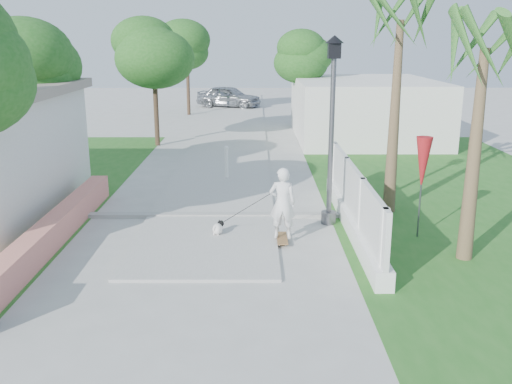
{
  "coord_description": "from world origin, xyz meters",
  "views": [
    {
      "loc": [
        1.11,
        -7.73,
        4.37
      ],
      "look_at": [
        1.13,
        4.36,
        1.1
      ],
      "focal_mm": 40.0,
      "sensor_mm": 36.0,
      "label": 1
    }
  ],
  "objects_px": {
    "dog": "(218,228)",
    "parked_car": "(229,97)",
    "street_lamp": "(332,124)",
    "bollard": "(226,161)",
    "patio_umbrella": "(423,165)",
    "skateboarder": "(259,207)"
  },
  "relations": [
    {
      "from": "dog",
      "to": "parked_car",
      "type": "distance_m",
      "value": 25.03
    },
    {
      "from": "bollard",
      "to": "dog",
      "type": "bearing_deg",
      "value": -89.3
    },
    {
      "from": "street_lamp",
      "to": "skateboarder",
      "type": "xyz_separation_m",
      "value": [
        -1.69,
        -1.14,
        -1.66
      ]
    },
    {
      "from": "patio_umbrella",
      "to": "bollard",
      "type": "bearing_deg",
      "value": 129.91
    },
    {
      "from": "skateboarder",
      "to": "parked_car",
      "type": "distance_m",
      "value": 25.3
    },
    {
      "from": "bollard",
      "to": "skateboarder",
      "type": "height_order",
      "value": "skateboarder"
    },
    {
      "from": "patio_umbrella",
      "to": "dog",
      "type": "xyz_separation_m",
      "value": [
        -4.53,
        0.08,
        -1.5
      ]
    },
    {
      "from": "bollard",
      "to": "skateboarder",
      "type": "bearing_deg",
      "value": -79.87
    },
    {
      "from": "bollard",
      "to": "dog",
      "type": "height_order",
      "value": "bollard"
    },
    {
      "from": "street_lamp",
      "to": "bollard",
      "type": "relative_size",
      "value": 4.07
    },
    {
      "from": "dog",
      "to": "patio_umbrella",
      "type": "bearing_deg",
      "value": 19.54
    },
    {
      "from": "bollard",
      "to": "dog",
      "type": "distance_m",
      "value": 5.44
    },
    {
      "from": "street_lamp",
      "to": "parked_car",
      "type": "relative_size",
      "value": 1.07
    },
    {
      "from": "skateboarder",
      "to": "parked_car",
      "type": "height_order",
      "value": "skateboarder"
    },
    {
      "from": "bollard",
      "to": "patio_umbrella",
      "type": "distance_m",
      "value": 7.25
    },
    {
      "from": "patio_umbrella",
      "to": "dog",
      "type": "relative_size",
      "value": 4.73
    },
    {
      "from": "bollard",
      "to": "dog",
      "type": "relative_size",
      "value": 2.24
    },
    {
      "from": "patio_umbrella",
      "to": "dog",
      "type": "distance_m",
      "value": 4.77
    },
    {
      "from": "patio_umbrella",
      "to": "skateboarder",
      "type": "xyz_separation_m",
      "value": [
        -3.59,
        -0.14,
        -0.92
      ]
    },
    {
      "from": "street_lamp",
      "to": "patio_umbrella",
      "type": "bearing_deg",
      "value": -27.76
    },
    {
      "from": "street_lamp",
      "to": "parked_car",
      "type": "distance_m",
      "value": 24.4
    },
    {
      "from": "patio_umbrella",
      "to": "skateboarder",
      "type": "relative_size",
      "value": 1.31
    }
  ]
}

